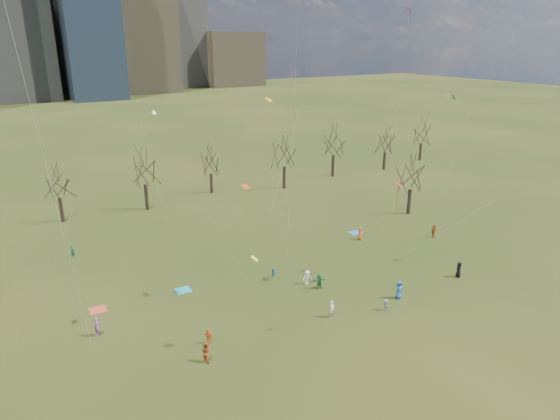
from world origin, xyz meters
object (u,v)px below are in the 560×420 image
person_0 (399,290)px  person_4 (209,336)px  blanket_navy (355,233)px  person_1 (332,309)px  blanket_teal (183,290)px  blanket_crimson (98,310)px  person_2 (206,352)px

person_0 → person_4: size_ratio=1.35×
blanket_navy → person_1: person_1 is taller
blanket_teal → person_4: 10.40m
blanket_navy → person_1: bearing=-134.8°
person_0 → person_1: bearing=163.8°
blanket_crimson → person_0: 29.79m
blanket_crimson → person_2: bearing=-65.6°
blanket_crimson → person_4: (7.03, -10.73, 0.69)m
person_2 → person_4: 2.51m
blanket_teal → person_1: size_ratio=0.93×
blanket_teal → person_1: person_1 is taller
blanket_navy → person_4: bearing=-153.2°
person_1 → person_4: bearing=141.0°
blanket_navy → person_2: (-28.49, -16.04, 0.86)m
person_2 → blanket_teal: bearing=-19.6°
blanket_navy → person_0: 18.12m
person_0 → person_4: bearing=160.6°
blanket_teal → person_4: size_ratio=1.13×
blanket_navy → person_2: person_2 is taller
blanket_teal → person_2: size_ratio=0.91×
blanket_teal → person_2: person_2 is taller
blanket_navy → person_1: (-15.65, -15.78, 0.84)m
blanket_navy → person_0: size_ratio=0.84×
blanket_navy → person_4: size_ratio=1.13×
person_2 → person_1: bearing=-96.5°
blanket_teal → blanket_navy: bearing=7.8°
person_1 → person_4: 11.86m
person_1 → person_4: (-11.70, 1.97, -0.15)m
blanket_teal → person_0: bearing=-35.2°
blanket_crimson → person_2: 14.26m
blanket_teal → person_1: (10.21, -12.23, 0.84)m
blanket_teal → blanket_crimson: same height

